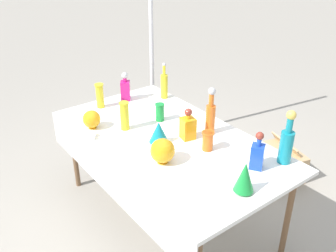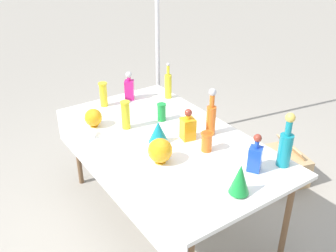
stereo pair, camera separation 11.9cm
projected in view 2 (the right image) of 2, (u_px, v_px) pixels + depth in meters
The scene contains 21 objects.
ground_plane at pixel (168, 215), 3.19m from camera, with size 40.00×40.00×0.00m, color #A0998C.
display_table at pixel (164, 145), 2.85m from camera, with size 1.90×1.06×0.76m.
tall_bottle_0 at pixel (168, 85), 3.45m from camera, with size 0.06×0.06×0.34m.
tall_bottle_1 at pixel (211, 115), 2.82m from camera, with size 0.07×0.07×0.38m.
tall_bottle_2 at pixel (286, 145), 2.44m from camera, with size 0.09×0.09×0.39m.
square_decanter_0 at pixel (129, 88), 3.43m from camera, with size 0.11×0.11×0.27m.
square_decanter_1 at pixel (255, 156), 2.41m from camera, with size 0.12×0.12×0.27m.
square_decanter_2 at pixel (188, 127), 2.78m from camera, with size 0.11×0.11×0.25m.
slender_vase_0 at pixel (207, 141), 2.64m from camera, with size 0.09×0.09×0.14m.
slender_vase_1 at pixel (126, 114), 2.92m from camera, with size 0.08×0.08×0.23m.
slender_vase_2 at pixel (162, 111), 3.06m from camera, with size 0.08×0.08×0.15m.
slender_vase_3 at pixel (103, 94), 3.29m from camera, with size 0.08×0.08×0.22m.
fluted_vase_0 at pixel (240, 179), 2.19m from camera, with size 0.12×0.12×0.20m.
fluted_vase_1 at pixel (158, 132), 2.73m from camera, with size 0.14×0.14×0.17m.
round_bowl_0 at pixel (93, 118), 2.97m from camera, with size 0.14×0.14×0.15m.
round_bowl_1 at pixel (160, 151), 2.50m from camera, with size 0.17×0.17×0.18m.
price_tag_left at pixel (95, 132), 2.87m from camera, with size 0.06×0.01×0.04m, color white.
price_tag_center at pixel (93, 135), 2.82m from camera, with size 0.05×0.01×0.05m, color white.
cardboard_box_behind_left at pixel (279, 167), 3.59m from camera, with size 0.55×0.54×0.36m.
cardboard_box_behind_right at pixel (210, 145), 3.97m from camera, with size 0.42×0.39×0.33m.
canopy_pole at pixel (158, 49), 3.83m from camera, with size 0.18×0.18×2.67m.
Camera 2 is at (2.04, -1.39, 2.17)m, focal length 40.00 mm.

